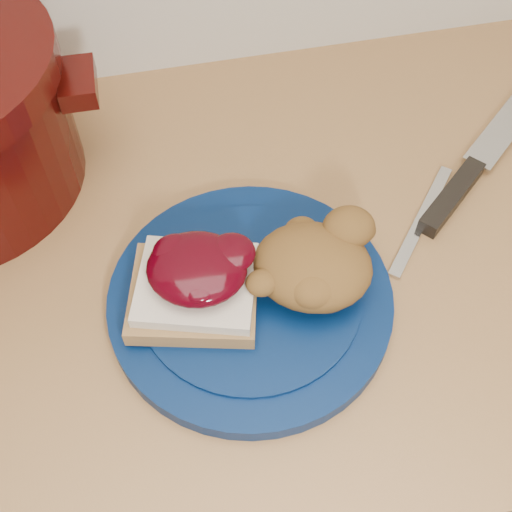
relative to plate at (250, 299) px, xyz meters
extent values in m
cube|color=beige|center=(0.02, 0.07, -0.48)|extent=(4.00, 0.60, 0.86)
cylinder|color=#041941|center=(0.00, 0.00, 0.00)|extent=(0.35, 0.35, 0.02)
cube|color=olive|center=(-0.05, 0.00, 0.02)|extent=(0.14, 0.13, 0.02)
cube|color=beige|center=(-0.05, 0.00, 0.04)|extent=(0.13, 0.12, 0.01)
ellipsoid|color=#310109|center=(-0.05, 0.01, 0.06)|extent=(0.11, 0.11, 0.03)
ellipsoid|color=brown|center=(0.06, 0.00, 0.04)|extent=(0.14, 0.13, 0.06)
cube|color=black|center=(0.24, 0.08, 0.00)|extent=(0.10, 0.09, 0.02)
cube|color=silver|center=(0.36, 0.18, 0.00)|extent=(0.17, 0.15, 0.00)
cube|color=silver|center=(0.20, 0.06, -0.01)|extent=(0.12, 0.13, 0.00)
cube|color=#300704|center=(-0.13, 0.22, 0.10)|extent=(0.04, 0.06, 0.02)
camera|label=1|loc=(-0.06, -0.31, 0.52)|focal=45.00mm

